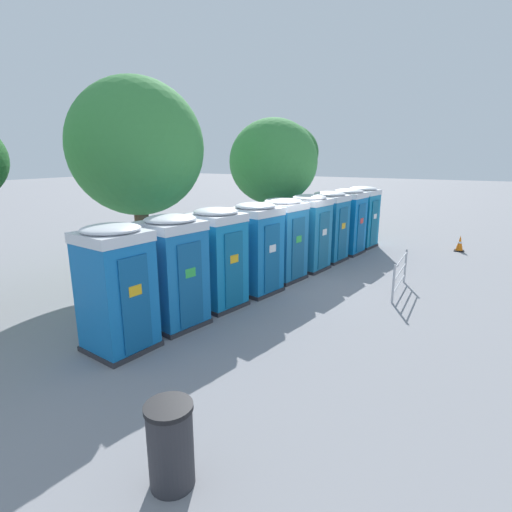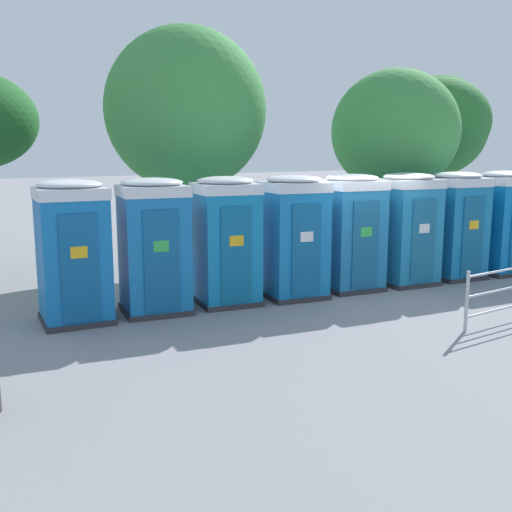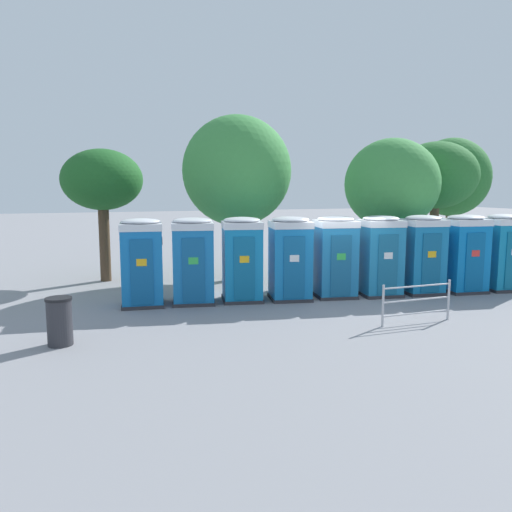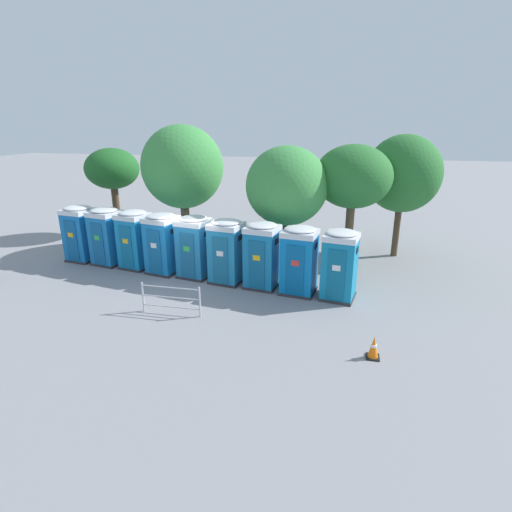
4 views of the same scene
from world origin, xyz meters
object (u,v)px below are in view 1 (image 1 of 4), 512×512
object	(u,v)px
portapotty_1	(173,271)
portapotty_2	(217,258)
portapotty_7	(347,221)
trash_can	(171,445)
portapotty_4	(283,239)
street_tree_3	(273,162)
portapotty_0	(116,288)
street_tree_0	(282,153)
street_tree_2	(137,148)
portapotty_6	(328,226)
street_tree_1	(271,154)
portapotty_3	(256,248)
portapotty_5	(309,232)
traffic_cone	(460,244)
portapotty_8	(362,217)
event_barrier	(400,273)

from	to	relation	value
portapotty_1	portapotty_2	distance (m)	1.47
portapotty_7	trash_can	world-z (taller)	portapotty_7
portapotty_4	portapotty_7	size ratio (longest dim) A/B	1.00
portapotty_7	street_tree_3	xyz separation A→B (m)	(-0.94, 2.80, 2.25)
portapotty_0	street_tree_0	distance (m)	12.39
portapotty_2	street_tree_2	size ratio (longest dim) A/B	0.42
street_tree_0	street_tree_2	bearing A→B (deg)	173.50
portapotty_6	street_tree_1	size ratio (longest dim) A/B	0.45
portapotty_3	portapotty_5	world-z (taller)	same
portapotty_0	traffic_cone	world-z (taller)	portapotty_0
portapotty_4	street_tree_3	bearing A→B (deg)	31.28
portapotty_3	portapotty_6	xyz separation A→B (m)	(4.37, -0.59, 0.00)
street_tree_2	trash_can	world-z (taller)	street_tree_2
portapotty_7	street_tree_1	size ratio (longest dim) A/B	0.45
portapotty_4	portapotty_5	bearing A→B (deg)	-11.06
portapotty_8	event_barrier	xyz separation A→B (m)	(-5.34, -2.55, -0.72)
portapotty_1	street_tree_3	world-z (taller)	street_tree_3
street_tree_3	trash_can	bearing A→B (deg)	-158.63
portapotty_5	portapotty_8	world-z (taller)	same
portapotty_4	street_tree_3	distance (m)	4.58
street_tree_1	traffic_cone	world-z (taller)	street_tree_1
portapotty_2	street_tree_3	bearing A→B (deg)	14.48
portapotty_6	portapotty_8	xyz separation A→B (m)	(2.91, -0.44, 0.00)
portapotty_4	portapotty_6	distance (m)	2.94
portapotty_8	portapotty_6	bearing A→B (deg)	171.36
portapotty_4	portapotty_7	distance (m)	4.41
portapotty_4	portapotty_8	xyz separation A→B (m)	(5.81, -0.91, 0.00)
portapotty_1	traffic_cone	size ratio (longest dim) A/B	3.97
portapotty_4	street_tree_2	world-z (taller)	street_tree_2
portapotty_4	street_tree_2	size ratio (longest dim) A/B	0.42
portapotty_4	street_tree_0	distance (m)	7.26
traffic_cone	street_tree_3	bearing A→B (deg)	117.18
street_tree_2	portapotty_6	bearing A→B (deg)	-41.68
portapotty_0	street_tree_3	distance (m)	9.59
portapotty_3	street_tree_1	distance (m)	11.06
portapotty_5	portapotty_7	distance (m)	2.94
portapotty_1	portapotty_2	world-z (taller)	same
portapotty_5	traffic_cone	size ratio (longest dim) A/B	3.97
portapotty_1	portapotty_8	xyz separation A→B (m)	(10.18, -1.53, 0.00)
portapotty_2	portapotty_5	world-z (taller)	same
portapotty_3	traffic_cone	xyz separation A→B (m)	(8.35, -4.81, -0.97)
portapotty_3	trash_can	bearing A→B (deg)	-158.89
street_tree_3	event_barrier	bearing A→B (deg)	-118.02
traffic_cone	portapotty_0	bearing A→B (deg)	156.68
portapotty_3	portapotty_6	size ratio (longest dim) A/B	1.00
portapotty_2	street_tree_1	world-z (taller)	street_tree_1
portapotty_0	trash_can	distance (m)	3.91
portapotty_7	street_tree_3	distance (m)	3.71
street_tree_1	traffic_cone	xyz separation A→B (m)	(-1.41, -9.34, -3.55)
portapotty_0	portapotty_8	bearing A→B (deg)	-8.33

